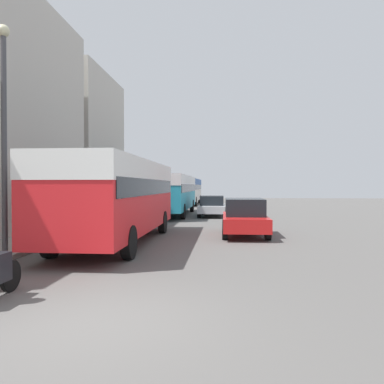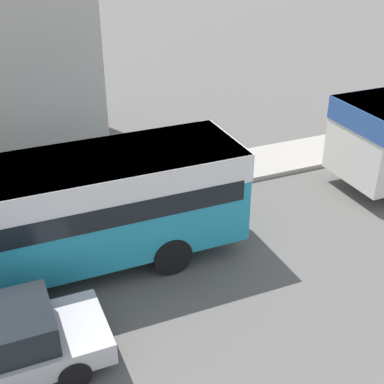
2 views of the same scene
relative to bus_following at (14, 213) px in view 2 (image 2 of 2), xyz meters
name	(u,v)px [view 2 (image 2 of 2)]	position (x,y,z in m)	size (l,w,h in m)	color
bus_following	(14,213)	(0.00, 0.00, 0.00)	(2.58, 11.03, 2.88)	teal
pedestrian_near_curb	(20,173)	(-4.02, 0.51, -0.93)	(0.39, 0.39, 1.59)	#232838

